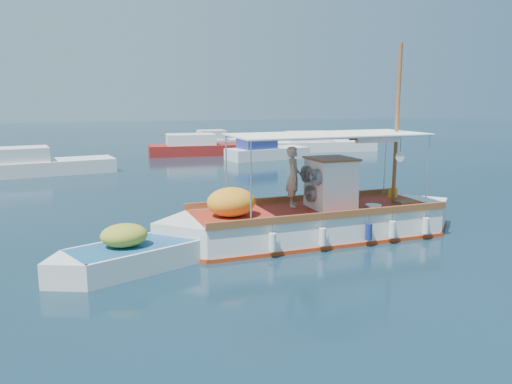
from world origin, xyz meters
name	(u,v)px	position (x,y,z in m)	size (l,w,h in m)	color
ground	(292,233)	(0.00, 0.00, 0.00)	(160.00, 160.00, 0.00)	black
fishing_caique	(314,221)	(0.43, -0.71, 0.55)	(10.24, 3.05, 6.24)	white
dinghy	(148,254)	(-4.80, -1.64, 0.29)	(5.29, 3.05, 1.39)	white
bg_boat_nw	(37,166)	(-8.94, 16.29, 0.49)	(8.27, 3.65, 1.80)	silver
bg_boat_n	(205,148)	(2.47, 23.24, 0.49)	(9.25, 3.55, 1.80)	maroon
bg_boat_ne	(265,152)	(5.92, 18.96, 0.49)	(6.20, 3.25, 1.80)	silver
bg_boat_e	(320,145)	(12.09, 22.82, 0.49)	(8.83, 3.67, 1.80)	silver
bg_boat_far_n	(219,143)	(4.67, 27.28, 0.49)	(5.56, 2.07, 1.80)	silver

